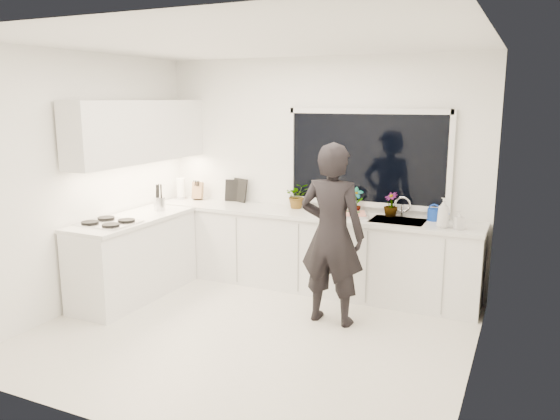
% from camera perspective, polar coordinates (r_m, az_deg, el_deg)
% --- Properties ---
extents(floor, '(4.00, 3.50, 0.02)m').
position_cam_1_polar(floor, '(5.39, -3.09, -12.84)').
color(floor, beige).
rests_on(floor, ground).
extents(wall_back, '(4.00, 0.02, 2.70)m').
position_cam_1_polar(wall_back, '(6.57, 4.02, 3.95)').
color(wall_back, white).
rests_on(wall_back, ground).
extents(wall_left, '(0.02, 3.50, 2.70)m').
position_cam_1_polar(wall_left, '(6.19, -19.92, 2.82)').
color(wall_left, white).
rests_on(wall_left, ground).
extents(wall_right, '(0.02, 3.50, 2.70)m').
position_cam_1_polar(wall_right, '(4.42, 20.36, -0.46)').
color(wall_right, white).
rests_on(wall_right, ground).
extents(ceiling, '(4.00, 3.50, 0.02)m').
position_cam_1_polar(ceiling, '(4.94, -3.45, 17.28)').
color(ceiling, white).
rests_on(ceiling, wall_back).
extents(window, '(1.80, 0.02, 1.00)m').
position_cam_1_polar(window, '(6.33, 9.03, 5.37)').
color(window, black).
rests_on(window, wall_back).
extents(base_cabinets_back, '(3.92, 0.58, 0.88)m').
position_cam_1_polar(base_cabinets_back, '(6.47, 2.92, -4.38)').
color(base_cabinets_back, white).
rests_on(base_cabinets_back, floor).
extents(base_cabinets_left, '(0.58, 1.60, 0.88)m').
position_cam_1_polar(base_cabinets_left, '(6.40, -14.98, -4.96)').
color(base_cabinets_left, white).
rests_on(base_cabinets_left, floor).
extents(countertop_back, '(3.94, 0.62, 0.04)m').
position_cam_1_polar(countertop_back, '(6.36, 2.93, -0.41)').
color(countertop_back, silver).
rests_on(countertop_back, base_cabinets_back).
extents(countertop_left, '(0.62, 1.60, 0.04)m').
position_cam_1_polar(countertop_left, '(6.29, -15.20, -0.93)').
color(countertop_left, silver).
rests_on(countertop_left, base_cabinets_left).
extents(upper_cabinets, '(0.34, 2.10, 0.70)m').
position_cam_1_polar(upper_cabinets, '(6.51, -14.47, 7.97)').
color(upper_cabinets, white).
rests_on(upper_cabinets, wall_left).
extents(sink, '(0.58, 0.42, 0.14)m').
position_cam_1_polar(sink, '(6.07, 12.19, -1.53)').
color(sink, silver).
rests_on(sink, countertop_back).
extents(faucet, '(0.03, 0.03, 0.22)m').
position_cam_1_polar(faucet, '(6.22, 12.67, 0.28)').
color(faucet, silver).
rests_on(faucet, countertop_back).
extents(stovetop, '(0.56, 0.48, 0.03)m').
position_cam_1_polar(stovetop, '(6.04, -17.49, -1.23)').
color(stovetop, black).
rests_on(stovetop, countertop_left).
extents(person, '(0.67, 0.45, 1.81)m').
position_cam_1_polar(person, '(5.38, 5.44, -2.57)').
color(person, black).
rests_on(person, floor).
extents(pizza_tray, '(0.59, 0.52, 0.03)m').
position_cam_1_polar(pizza_tray, '(6.18, 6.81, -0.50)').
color(pizza_tray, '#B0B0B4').
rests_on(pizza_tray, countertop_back).
extents(pizza, '(0.54, 0.46, 0.01)m').
position_cam_1_polar(pizza, '(6.17, 6.82, -0.35)').
color(pizza, '#BA3C18').
rests_on(pizza, pizza_tray).
extents(watering_can, '(0.15, 0.15, 0.13)m').
position_cam_1_polar(watering_can, '(6.13, 15.78, -0.47)').
color(watering_can, '#123BAF').
rests_on(watering_can, countertop_back).
extents(paper_towel_roll, '(0.12, 0.12, 0.26)m').
position_cam_1_polar(paper_towel_roll, '(7.30, -10.30, 2.18)').
color(paper_towel_roll, white).
rests_on(paper_towel_roll, countertop_back).
extents(knife_block, '(0.15, 0.13, 0.22)m').
position_cam_1_polar(knife_block, '(7.21, -8.59, 1.95)').
color(knife_block, '#935D44').
rests_on(knife_block, countertop_back).
extents(utensil_crock, '(0.17, 0.17, 0.16)m').
position_cam_1_polar(utensil_crock, '(6.59, -12.48, 0.64)').
color(utensil_crock, silver).
rests_on(utensil_crock, countertop_left).
extents(picture_frame_large, '(0.22, 0.06, 0.28)m').
position_cam_1_polar(picture_frame_large, '(7.04, -4.89, 2.05)').
color(picture_frame_large, black).
rests_on(picture_frame_large, countertop_back).
extents(picture_frame_small, '(0.24, 0.11, 0.30)m').
position_cam_1_polar(picture_frame_small, '(6.99, -4.24, 2.08)').
color(picture_frame_small, black).
rests_on(picture_frame_small, countertop_back).
extents(herb_plants, '(1.42, 0.35, 0.32)m').
position_cam_1_polar(herb_plants, '(6.43, 4.75, 1.26)').
color(herb_plants, '#26662D').
rests_on(herb_plants, countertop_back).
extents(soap_bottles, '(0.29, 0.15, 0.31)m').
position_cam_1_polar(soap_bottles, '(5.79, 17.06, -0.47)').
color(soap_bottles, '#D8BF66').
rests_on(soap_bottles, countertop_back).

